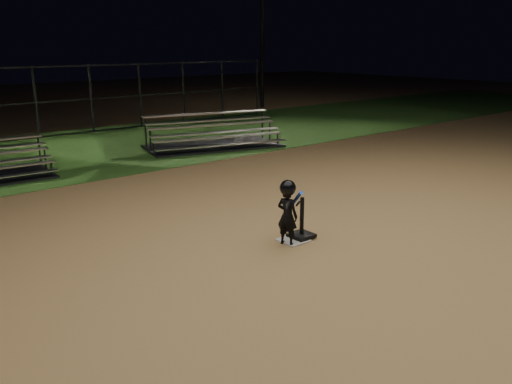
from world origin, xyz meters
The scene contains 8 objects.
ground centered at (0.00, 0.00, 0.00)m, with size 80.00×80.00×0.00m, color #AC844E.
grass_strip centered at (0.00, 10.00, 0.01)m, with size 60.00×8.00×0.01m, color #2A541B.
home_plate centered at (0.00, 0.00, 0.01)m, with size 0.45×0.45×0.02m, color beige.
batting_tee centered at (0.20, 0.01, 0.15)m, with size 0.38×0.38×0.71m.
child_batter centered at (-0.19, -0.04, 0.59)m, with size 0.44×0.61×1.12m.
bleacher_right centered at (3.77, 7.71, 0.21)m, with size 4.63×3.09×1.04m.
backstop_fence centered at (0.00, 13.00, 1.25)m, with size 20.08×0.08×2.50m.
light_pole_right centered at (12.00, 14.94, 4.95)m, with size 0.90×0.53×8.30m.
Camera 1 is at (-5.86, -6.08, 3.26)m, focal length 37.00 mm.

